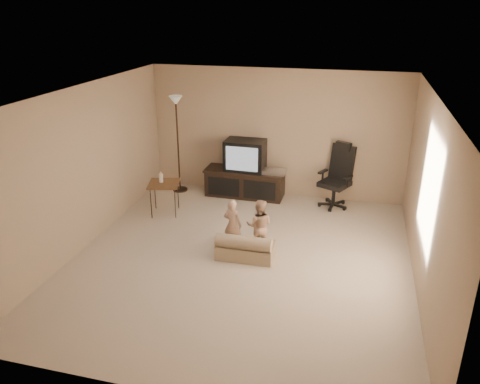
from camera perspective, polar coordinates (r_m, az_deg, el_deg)
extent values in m
plane|color=beige|center=(7.18, 0.12, -8.17)|extent=(5.50, 5.50, 0.00)
plane|color=silver|center=(6.30, 0.14, 11.87)|extent=(5.50, 5.50, 0.00)
plane|color=tan|center=(9.20, 4.42, 7.09)|extent=(5.00, 0.00, 5.00)
plane|color=tan|center=(4.31, -9.18, -11.52)|extent=(5.00, 0.00, 5.00)
plane|color=tan|center=(7.62, -18.44, 2.81)|extent=(0.00, 5.50, 5.50)
plane|color=tan|center=(6.53, 21.90, -0.85)|extent=(0.00, 5.50, 5.50)
cube|color=black|center=(9.38, 0.61, 1.00)|extent=(1.54, 0.57, 0.49)
cube|color=black|center=(9.28, 0.62, 2.62)|extent=(1.59, 0.61, 0.04)
cube|color=black|center=(9.22, -2.00, 0.65)|extent=(0.64, 0.03, 0.37)
cube|color=black|center=(9.04, 2.38, 0.21)|extent=(0.64, 0.03, 0.37)
cube|color=black|center=(9.20, 0.66, 4.56)|extent=(0.77, 0.56, 0.60)
cube|color=silver|center=(8.94, 0.21, 4.04)|extent=(0.63, 0.02, 0.47)
cube|color=#B9B9BB|center=(9.09, 4.22, 2.49)|extent=(0.44, 0.31, 0.07)
cylinder|color=black|center=(9.02, 11.33, -0.35)|extent=(0.07, 0.07, 0.39)
cube|color=black|center=(8.94, 11.44, 0.98)|extent=(0.65, 0.65, 0.09)
cube|color=black|center=(9.01, 12.35, 3.53)|extent=(0.50, 0.36, 0.69)
cube|color=black|center=(8.92, 12.52, 5.49)|extent=(0.31, 0.22, 0.16)
cube|color=black|center=(8.99, 10.08, 2.48)|extent=(0.18, 0.28, 0.04)
cube|color=black|center=(8.76, 13.02, 1.71)|extent=(0.18, 0.28, 0.04)
cube|color=brown|center=(8.56, -9.27, 1.00)|extent=(0.66, 0.66, 0.03)
cylinder|color=#302015|center=(8.51, -10.80, -1.36)|extent=(0.02, 0.02, 0.59)
cylinder|color=#302015|center=(8.44, -7.92, -1.37)|extent=(0.02, 0.02, 0.59)
cylinder|color=#302015|center=(8.90, -10.32, -0.26)|extent=(0.02, 0.02, 0.59)
cylinder|color=#302015|center=(8.83, -7.56, -0.26)|extent=(0.02, 0.02, 0.59)
cylinder|color=#F0E6D0|center=(8.58, -9.61, 1.67)|extent=(0.08, 0.08, 0.15)
cone|color=#FCD8A4|center=(8.54, -9.66, 2.32)|extent=(0.06, 0.06, 0.05)
cylinder|color=#302015|center=(9.80, -7.30, 0.31)|extent=(0.30, 0.30, 0.03)
cylinder|color=#302015|center=(9.50, -7.56, 5.46)|extent=(0.03, 0.03, 1.85)
cone|color=beige|center=(9.28, -7.85, 11.00)|extent=(0.26, 0.26, 0.17)
cube|color=tan|center=(7.19, 0.71, -7.09)|extent=(0.86, 0.47, 0.22)
cylinder|color=tan|center=(6.97, 0.43, -6.19)|extent=(0.84, 0.21, 0.21)
imported|color=tan|center=(7.29, -0.93, -3.99)|extent=(0.34, 0.28, 0.82)
imported|color=tan|center=(7.22, 2.37, -4.13)|extent=(0.44, 0.27, 0.86)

